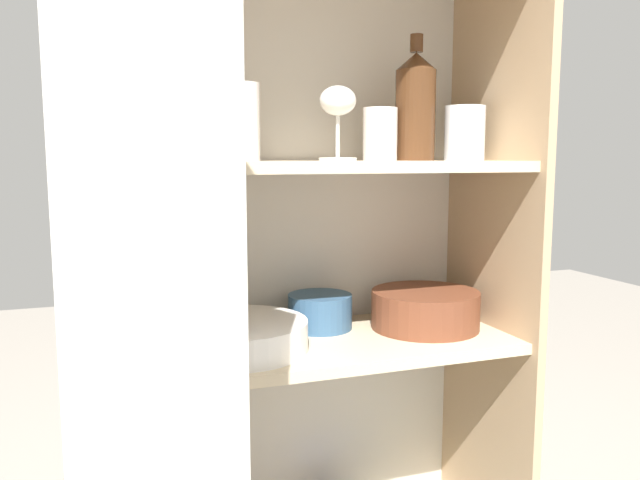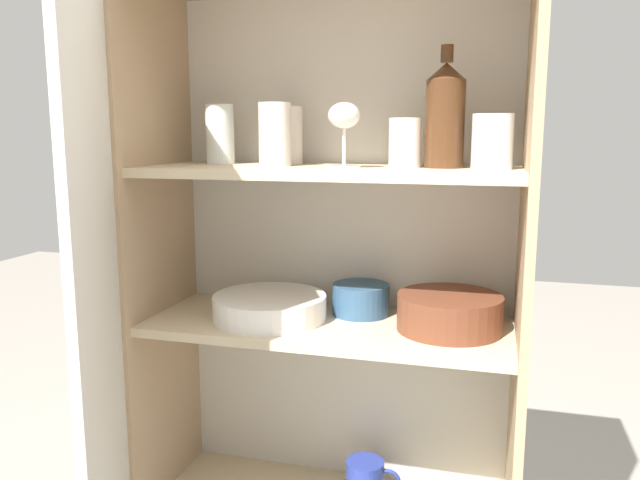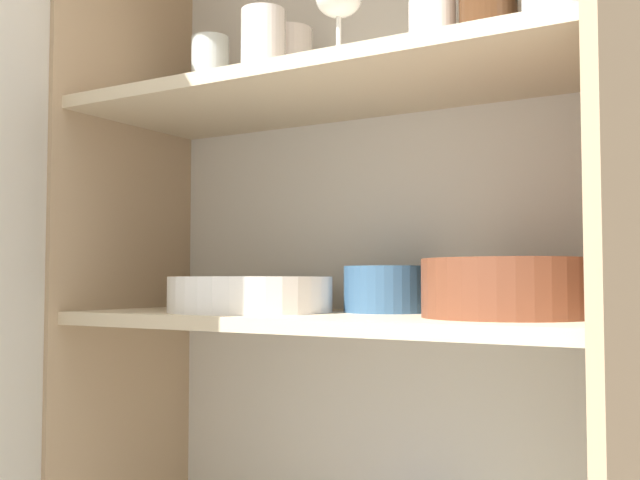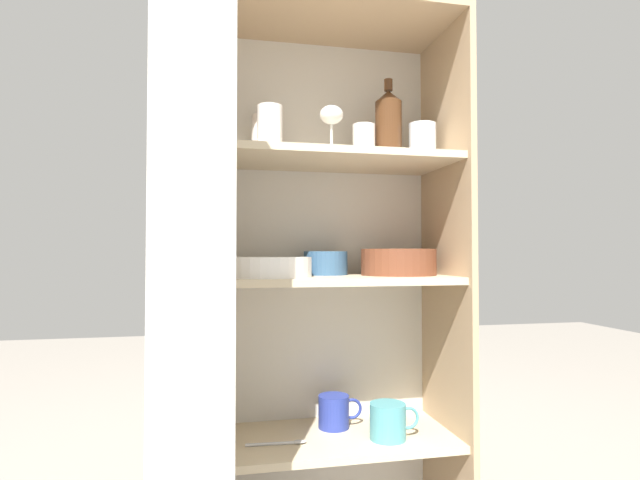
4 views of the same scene
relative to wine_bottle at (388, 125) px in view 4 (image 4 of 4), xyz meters
The scene contains 21 objects.
cupboard_back_panel 0.54m from the wine_bottle, 149.76° to the left, with size 0.82×0.02×1.47m, color silver.
cupboard_side_left 0.79m from the wine_bottle, behind, with size 0.02×0.35×1.47m, color tan.
cupboard_side_right 0.49m from the wine_bottle, ahead, with size 0.02×0.35×1.47m, color tan.
cupboard_top_panel 0.37m from the wine_bottle, behind, with size 0.82×0.35×0.02m, color tan.
shelf_board_lower 0.93m from the wine_bottle, behind, with size 0.79×0.31×0.02m, color beige.
shelf_board_middle 0.51m from the wine_bottle, behind, with size 0.79×0.31×0.02m, color beige.
shelf_board_upper 0.26m from the wine_bottle, behind, with size 0.79×0.31×0.02m, color beige.
cupboard_door 0.82m from the wine_bottle, 145.55° to the right, with size 0.19×0.38×1.47m.
tumbler_glass_0 0.11m from the wine_bottle, 17.56° to the right, with size 0.08×0.08×0.11m.
tumbler_glass_1 0.10m from the wine_bottle, behind, with size 0.07×0.07×0.10m.
tumbler_glass_2 0.36m from the wine_bottle, behind, with size 0.07×0.07×0.13m.
tumbler_glass_3 0.37m from the wine_bottle, behind, with size 0.08×0.08×0.13m.
tumbler_glass_4 0.51m from the wine_bottle, behind, with size 0.07×0.07×0.13m.
wine_glass_0 0.21m from the wine_bottle, 158.67° to the right, with size 0.07×0.07×0.13m.
wine_bottle is the anchor object (origin of this frame).
plate_stack_white 0.56m from the wine_bottle, behind, with size 0.25×0.25×0.05m.
mixing_bowl_large 0.40m from the wine_bottle, 31.75° to the right, with size 0.22×0.22×0.08m.
serving_bowl_small 0.45m from the wine_bottle, 163.57° to the left, with size 0.13×0.13×0.07m.
coffee_mug_primary 0.84m from the wine_bottle, 111.56° to the right, with size 0.14×0.10×0.10m.
coffee_mug_extra_1 0.86m from the wine_bottle, 168.70° to the left, with size 0.13×0.09×0.09m.
serving_spoon 0.94m from the wine_bottle, 168.27° to the right, with size 0.16×0.02×0.01m.
Camera 4 is at (-0.26, -1.21, 0.82)m, focal length 28.00 mm.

